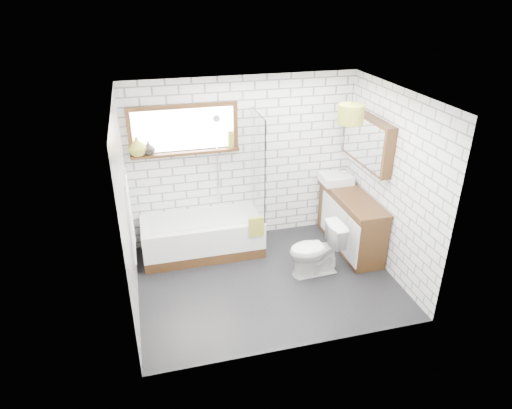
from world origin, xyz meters
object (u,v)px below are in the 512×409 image
object	(u,v)px
vanity	(351,221)
toilet	(316,250)
pendant	(351,114)
basin	(336,179)
bathtub	(203,236)

from	to	relation	value
vanity	toilet	distance (m)	0.95
pendant	basin	bearing A→B (deg)	75.62
basin	vanity	bearing A→B (deg)	-83.16
toilet	vanity	bearing A→B (deg)	123.14
toilet	pendant	xyz separation A→B (m)	(0.55, 0.44, 1.73)
vanity	toilet	bearing A→B (deg)	-144.45
vanity	basin	xyz separation A→B (m)	(-0.06, 0.50, 0.49)
basin	toilet	world-z (taller)	basin
basin	toilet	distance (m)	1.38
basin	toilet	size ratio (longest dim) A/B	0.60
bathtub	pendant	size ratio (longest dim) A/B	5.09
toilet	pendant	bearing A→B (deg)	125.83
vanity	basin	world-z (taller)	basin
bathtub	pendant	world-z (taller)	pendant
vanity	pendant	size ratio (longest dim) A/B	4.37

